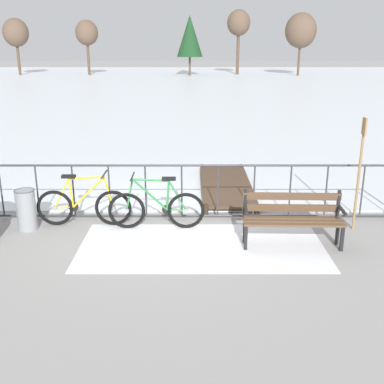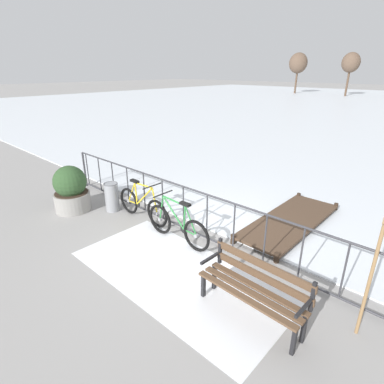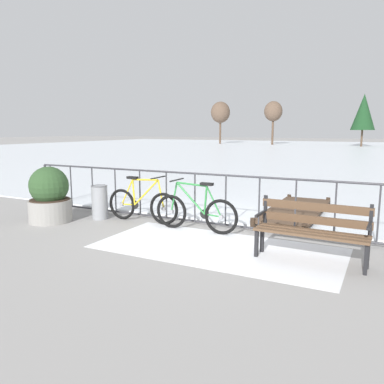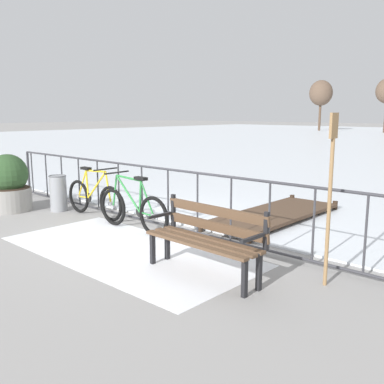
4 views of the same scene
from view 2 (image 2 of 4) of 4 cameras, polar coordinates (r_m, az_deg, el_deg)
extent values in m
plane|color=gray|center=(6.71, 0.51, -8.09)|extent=(160.00, 160.00, 0.00)
cube|color=white|center=(5.59, -2.71, -14.94)|extent=(3.97, 1.90, 0.01)
cylinder|color=#38383D|center=(6.25, 0.54, 0.28)|extent=(9.00, 0.04, 0.04)
cylinder|color=#38383D|center=(6.67, 0.51, -7.49)|extent=(9.00, 0.04, 0.04)
cylinder|color=#38383D|center=(9.85, -19.30, 3.96)|extent=(0.06, 0.06, 1.05)
cylinder|color=#38383D|center=(9.69, -18.82, 3.98)|extent=(0.03, 0.03, 0.97)
cylinder|color=#38383D|center=(9.13, -16.76, 3.17)|extent=(0.03, 0.03, 0.97)
cylinder|color=#38383D|center=(8.59, -14.44, 2.25)|extent=(0.03, 0.03, 0.97)
cylinder|color=#38383D|center=(8.06, -11.82, 1.20)|extent=(0.03, 0.03, 0.97)
cylinder|color=#38383D|center=(7.56, -8.84, 0.01)|extent=(0.03, 0.03, 0.97)
cylinder|color=#38383D|center=(7.09, -5.46, -1.35)|extent=(0.03, 0.03, 0.97)
cylinder|color=#38383D|center=(6.65, -1.60, -2.89)|extent=(0.03, 0.03, 0.97)
cylinder|color=#38383D|center=(6.25, 2.79, -4.62)|extent=(0.03, 0.03, 0.97)
cylinder|color=#38383D|center=(5.89, 7.77, -6.54)|extent=(0.03, 0.03, 0.97)
cylinder|color=#38383D|center=(5.60, 13.37, -8.62)|extent=(0.03, 0.03, 0.97)
cylinder|color=#38383D|center=(5.37, 19.61, -10.82)|extent=(0.03, 0.03, 0.97)
cylinder|color=#38383D|center=(5.21, 26.40, -13.03)|extent=(0.03, 0.03, 0.97)
torus|color=black|center=(7.72, -11.61, -1.61)|extent=(0.66, 0.06, 0.66)
cylinder|color=gray|center=(7.72, -11.61, -1.61)|extent=(0.08, 0.06, 0.08)
torus|color=black|center=(6.96, -6.50, -3.99)|extent=(0.66, 0.06, 0.66)
cylinder|color=gray|center=(6.96, -6.50, -3.99)|extent=(0.08, 0.06, 0.08)
cylinder|color=yellow|center=(7.38, -10.34, -0.26)|extent=(0.08, 0.04, 0.53)
cylinder|color=yellow|center=(7.14, -8.81, -0.79)|extent=(0.61, 0.04, 0.59)
cylinder|color=yellow|center=(7.05, -9.04, 1.24)|extent=(0.63, 0.04, 0.07)
cylinder|color=yellow|center=(7.59, -10.87, -1.89)|extent=(0.34, 0.03, 0.05)
cylinder|color=yellow|center=(7.51, -11.11, 0.00)|extent=(0.32, 0.03, 0.56)
cylinder|color=yellow|center=(6.88, -6.94, -1.66)|extent=(0.16, 0.03, 0.59)
cube|color=black|center=(7.28, -10.60, 2.01)|extent=(0.24, 0.10, 0.05)
cylinder|color=black|center=(6.80, -7.42, 1.12)|extent=(0.03, 0.52, 0.03)
cylinder|color=black|center=(7.46, -10.10, -2.18)|extent=(0.18, 0.02, 0.18)
torus|color=black|center=(6.04, 0.82, -8.13)|extent=(0.66, 0.06, 0.66)
cylinder|color=gray|center=(6.04, 0.82, -8.13)|extent=(0.08, 0.06, 0.08)
torus|color=black|center=(6.69, -5.95, -5.06)|extent=(0.66, 0.06, 0.66)
cylinder|color=gray|center=(6.69, -5.95, -5.06)|extent=(0.08, 0.06, 0.08)
cylinder|color=#2D843D|center=(6.09, -1.39, -4.81)|extent=(0.08, 0.04, 0.53)
cylinder|color=#2D843D|center=(6.28, -3.48, -3.81)|extent=(0.61, 0.04, 0.59)
cylinder|color=#2D843D|center=(6.16, -3.40, -1.64)|extent=(0.63, 0.04, 0.07)
cylinder|color=#2D843D|center=(6.13, -0.37, -7.52)|extent=(0.34, 0.03, 0.05)
cylinder|color=#2D843D|center=(5.99, -0.23, -5.38)|extent=(0.32, 0.03, 0.56)
cylinder|color=#2D843D|center=(6.53, -5.67, -2.96)|extent=(0.16, 0.03, 0.59)
cube|color=black|center=(5.95, -1.27, -2.24)|extent=(0.24, 0.10, 0.05)
cylinder|color=black|center=(6.35, -5.40, -0.34)|extent=(0.03, 0.52, 0.03)
cylinder|color=black|center=(6.23, -1.51, -6.93)|extent=(0.18, 0.02, 0.18)
cube|color=brown|center=(4.70, 11.81, -16.89)|extent=(1.60, 0.15, 0.04)
cube|color=brown|center=(4.60, 10.70, -17.81)|extent=(1.60, 0.15, 0.04)
cube|color=brown|center=(4.50, 9.53, -18.77)|extent=(1.60, 0.15, 0.04)
cube|color=brown|center=(4.68, 12.62, -14.98)|extent=(1.60, 0.10, 0.12)
cube|color=brown|center=(4.57, 12.83, -12.96)|extent=(1.60, 0.10, 0.12)
cube|color=black|center=(4.41, 18.37, -24.72)|extent=(0.05, 0.06, 0.44)
cube|color=black|center=(4.59, 20.00, -22.74)|extent=(0.05, 0.06, 0.44)
cube|color=black|center=(4.39, 21.48, -17.65)|extent=(0.05, 0.05, 0.45)
cube|color=black|center=(4.22, 19.95, -19.67)|extent=(0.05, 0.40, 0.04)
cube|color=black|center=(5.01, 2.14, -16.80)|extent=(0.05, 0.06, 0.44)
cube|color=black|center=(5.17, 4.19, -15.47)|extent=(0.05, 0.06, 0.44)
cube|color=black|center=(4.99, 5.23, -10.79)|extent=(0.05, 0.05, 0.45)
cube|color=black|center=(4.84, 3.29, -12.20)|extent=(0.05, 0.40, 0.04)
cylinder|color=gray|center=(8.35, -21.24, -1.63)|extent=(0.88, 0.88, 0.46)
cylinder|color=#38281E|center=(8.26, -21.46, -0.10)|extent=(0.81, 0.81, 0.02)
sphere|color=#2D4C28|center=(8.16, -21.74, 1.79)|extent=(0.80, 0.80, 0.80)
cylinder|color=gray|center=(7.96, -14.64, -0.92)|extent=(0.34, 0.34, 0.72)
torus|color=#545558|center=(7.83, -14.89, 1.50)|extent=(0.35, 0.35, 0.02)
cylinder|color=#937047|center=(4.62, 30.05, -14.21)|extent=(0.04, 0.04, 1.70)
cube|color=#4C3828|center=(7.41, 17.68, -5.07)|extent=(1.10, 3.06, 0.06)
cylinder|color=#35271C|center=(6.44, 7.60, -8.64)|extent=(0.10, 0.10, 0.20)
cylinder|color=#35271C|center=(6.02, 15.43, -11.66)|extent=(0.10, 0.10, 0.20)
cylinder|color=#35271C|center=(8.89, 19.15, -0.84)|extent=(0.10, 0.10, 0.20)
cylinder|color=#35271C|center=(8.59, 25.11, -2.54)|extent=(0.10, 0.10, 0.20)
cylinder|color=brown|center=(46.78, 26.87, 17.68)|extent=(0.26, 0.26, 3.44)
ellipsoid|color=brown|center=(46.76, 27.40, 20.55)|extent=(2.22, 2.22, 2.44)
cylinder|color=brown|center=(49.56, 18.74, 18.88)|extent=(0.26, 0.26, 3.37)
ellipsoid|color=brown|center=(49.53, 19.11, 21.68)|extent=(2.51, 2.51, 2.76)
camera|label=1|loc=(5.09, -94.57, -4.07)|focal=43.40mm
camera|label=3|loc=(2.94, -104.69, -37.34)|focal=35.78mm
camera|label=4|loc=(2.21, 145.25, -57.63)|focal=40.64mm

